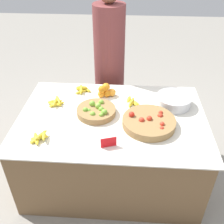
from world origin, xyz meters
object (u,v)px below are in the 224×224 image
price_sign (109,142)px  vendor_person (109,68)px  lime_bowl (96,111)px  metal_bowl (174,101)px  tomato_basket (149,122)px

price_sign → vendor_person: (-0.09, 1.28, -0.00)m
lime_bowl → metal_bowl: 0.74m
price_sign → vendor_person: 1.28m
lime_bowl → vendor_person: vendor_person is taller
lime_bowl → tomato_basket: (0.47, -0.13, 0.00)m
vendor_person → tomato_basket: bearing=-67.4°
metal_bowl → lime_bowl: bearing=-164.6°
metal_bowl → vendor_person: vendor_person is taller
lime_bowl → metal_bowl: bearing=15.4°
lime_bowl → vendor_person: bearing=86.3°
metal_bowl → tomato_basket: bearing=-126.6°
price_sign → vendor_person: size_ratio=0.07×
metal_bowl → price_sign: 0.84m
vendor_person → price_sign: bearing=-85.9°
metal_bowl → vendor_person: 0.93m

